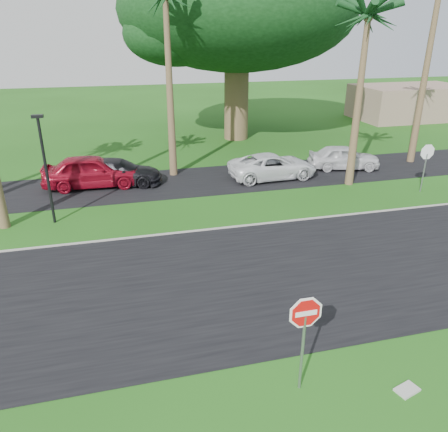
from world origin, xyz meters
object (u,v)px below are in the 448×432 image
stop_sign_near (305,325)px  car_minivan (273,166)px  car_dark (118,172)px  car_pickup (344,157)px  car_red (92,171)px  stop_sign_far (426,158)px

stop_sign_near → car_minivan: stop_sign_near is taller
car_minivan → car_dark: bearing=80.6°
car_dark → car_minivan: (8.44, -1.05, 0.01)m
stop_sign_near → car_pickup: (9.55, 15.62, -1.07)m
stop_sign_near → car_red: (-4.95, 15.96, -0.92)m
car_red → car_minivan: (9.76, -0.98, -0.17)m
stop_sign_far → car_dark: size_ratio=0.56×
stop_sign_near → car_minivan: (4.81, 14.97, -1.09)m
car_dark → stop_sign_near: bearing=-154.1°
stop_sign_far → car_red: 17.20m
car_red → car_minivan: 9.81m
stop_sign_far → car_minivan: bearing=-30.7°
stop_sign_far → car_minivan: (-6.69, 3.97, -1.09)m
car_dark → car_pickup: (13.19, -0.41, 0.03)m
stop_sign_near → car_minivan: bearing=72.2°
stop_sign_near → stop_sign_far: bearing=43.7°
car_red → car_dark: size_ratio=1.08×
car_minivan → stop_sign_near: bearing=159.9°
stop_sign_near → car_minivan: size_ratio=0.53×
car_minivan → car_pickup: bearing=-84.6°
car_pickup → car_red: bearing=102.1°
car_red → car_pickup: size_ratio=1.21×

